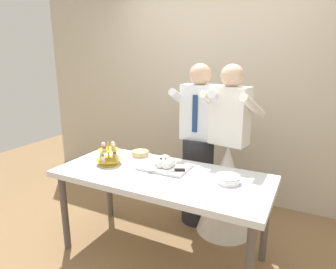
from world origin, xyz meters
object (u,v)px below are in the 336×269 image
object	(u,v)px
main_cake_tray	(165,164)
person_groom	(198,155)
plate_stack	(228,179)
dessert_table	(161,182)
cupcake_stand	(109,155)
person_bride	(227,177)
round_cake	(140,154)

from	to	relation	value
main_cake_tray	person_groom	xyz separation A→B (m)	(0.09, 0.55, -0.07)
main_cake_tray	plate_stack	bearing A→B (deg)	-4.80
dessert_table	cupcake_stand	xyz separation A→B (m)	(-0.53, -0.02, 0.16)
person_bride	main_cake_tray	bearing A→B (deg)	-129.68
cupcake_stand	main_cake_tray	world-z (taller)	cupcake_stand
round_cake	person_groom	distance (m)	0.60
person_groom	person_bride	distance (m)	0.36
dessert_table	main_cake_tray	xyz separation A→B (m)	(-0.03, 0.12, 0.11)
main_cake_tray	round_cake	bearing A→B (deg)	155.83
person_bride	person_groom	bearing A→B (deg)	171.43
cupcake_stand	main_cake_tray	size ratio (longest dim) A/B	0.54
dessert_table	plate_stack	distance (m)	0.56
dessert_table	round_cake	bearing A→B (deg)	143.95
round_cake	person_groom	xyz separation A→B (m)	(0.45, 0.39, -0.05)
cupcake_stand	person_groom	world-z (taller)	person_groom
cupcake_stand	plate_stack	size ratio (longest dim) A/B	1.16
round_cake	plate_stack	bearing A→B (deg)	-12.63
dessert_table	person_bride	xyz separation A→B (m)	(0.39, 0.62, -0.12)
main_cake_tray	person_bride	world-z (taller)	person_bride
person_bride	cupcake_stand	bearing A→B (deg)	-144.94
cupcake_stand	plate_stack	distance (m)	1.08
plate_stack	person_bride	bearing A→B (deg)	105.88
cupcake_stand	person_bride	bearing A→B (deg)	35.06
cupcake_stand	round_cake	size ratio (longest dim) A/B	0.96
main_cake_tray	round_cake	xyz separation A→B (m)	(-0.36, 0.16, -0.02)
cupcake_stand	person_groom	bearing A→B (deg)	49.36
dessert_table	round_cake	xyz separation A→B (m)	(-0.38, 0.28, 0.10)
main_cake_tray	dessert_table	bearing A→B (deg)	-77.03
cupcake_stand	round_cake	world-z (taller)	cupcake_stand
main_cake_tray	round_cake	size ratio (longest dim) A/B	1.76
person_groom	main_cake_tray	bearing A→B (deg)	-99.74
person_groom	dessert_table	bearing A→B (deg)	-95.70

